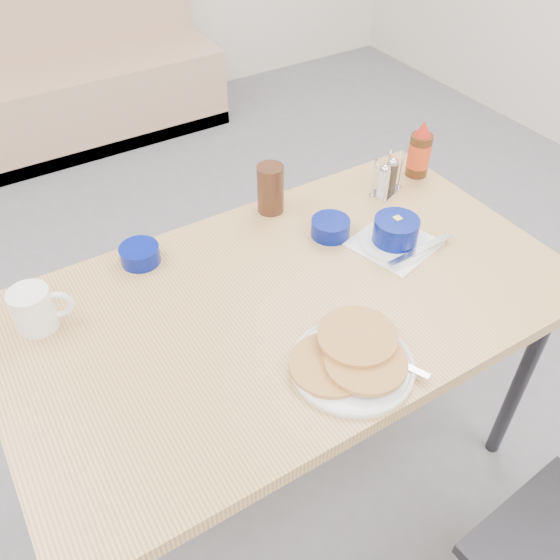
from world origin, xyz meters
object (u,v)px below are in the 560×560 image
amber_tumbler (270,189)px  syrup_bottle (419,152)px  coffee_mug (35,309)px  butter_bowl (330,228)px  booth_bench (48,84)px  condiment_caddy (387,179)px  creamer_bowl (140,254)px  grits_setting (396,234)px  pancake_plate (352,359)px  dining_table (290,314)px

amber_tumbler → syrup_bottle: size_ratio=0.80×
coffee_mug → amber_tumbler: size_ratio=0.94×
butter_bowl → coffee_mug: bearing=174.6°
booth_bench → butter_bowl: 2.43m
amber_tumbler → condiment_caddy: bearing=-16.6°
creamer_bowl → condiment_caddy: 0.76m
booth_bench → grits_setting: bearing=-82.0°
pancake_plate → butter_bowl: size_ratio=2.53×
dining_table → pancake_plate: size_ratio=5.16×
booth_bench → coffee_mug: 2.42m
amber_tumbler → syrup_bottle: syrup_bottle is taller
grits_setting → syrup_bottle: syrup_bottle is taller
dining_table → butter_bowl: 0.29m
grits_setting → condiment_caddy: (0.14, 0.21, 0.01)m
pancake_plate → coffee_mug: 0.73m
pancake_plate → butter_bowl: same height
amber_tumbler → dining_table: bearing=-113.7°
butter_bowl → syrup_bottle: 0.43m
booth_bench → butter_bowl: bearing=-84.5°
butter_bowl → dining_table: bearing=-146.3°
dining_table → coffee_mug: coffee_mug is taller
butter_bowl → condiment_caddy: size_ratio=0.86×
butter_bowl → amber_tumbler: 0.21m
coffee_mug → creamer_bowl: (0.29, 0.10, -0.03)m
syrup_bottle → condiment_caddy: bearing=-169.1°
pancake_plate → coffee_mug: size_ratio=2.00×
booth_bench → pancake_plate: (-0.00, -2.79, 0.43)m
coffee_mug → dining_table: bearing=-22.4°
amber_tumbler → butter_bowl: bearing=-67.0°
pancake_plate → condiment_caddy: (0.50, 0.49, 0.02)m
dining_table → amber_tumbler: size_ratio=9.67×
creamer_bowl → amber_tumbler: amber_tumbler is taller
grits_setting → amber_tumbler: bearing=122.7°
butter_bowl → amber_tumbler: bearing=113.0°
dining_table → coffee_mug: bearing=157.6°
butter_bowl → condiment_caddy: (0.27, 0.08, 0.02)m
booth_bench → grits_setting: (0.35, -2.51, 0.45)m
coffee_mug → syrup_bottle: (1.19, 0.04, 0.02)m
creamer_bowl → booth_bench: bearing=83.3°
pancake_plate → dining_table: bearing=89.7°
pancake_plate → grits_setting: (0.35, 0.28, 0.02)m
dining_table → condiment_caddy: 0.56m
pancake_plate → creamer_bowl: bearing=114.4°
pancake_plate → booth_bench: bearing=90.0°
creamer_bowl → amber_tumbler: 0.41m
amber_tumbler → coffee_mug: bearing=-170.6°
pancake_plate → amber_tumbler: (0.15, 0.59, 0.05)m
grits_setting → creamer_bowl: 0.68m
booth_bench → syrup_bottle: (0.64, -2.27, 0.49)m
creamer_bowl → amber_tumbler: bearing=2.7°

